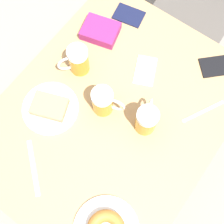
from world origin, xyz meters
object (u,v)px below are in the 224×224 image
at_px(beer_mug_center, 78,60).
at_px(fork, 203,112).
at_px(napkin_folded, 146,71).
at_px(knife, 34,168).
at_px(passport_near_edge, 216,66).
at_px(plate_with_cake, 50,107).
at_px(passport_far_edge, 129,15).
at_px(blue_pouch, 100,31).
at_px(beer_mug_right, 104,101).
at_px(beer_mug_left, 147,120).

distance_m(beer_mug_center, fork, 0.53).
bearing_deg(napkin_folded, knife, -101.03).
distance_m(beer_mug_center, passport_near_edge, 0.56).
bearing_deg(plate_with_cake, passport_far_edge, 90.23).
xyz_separation_m(passport_far_edge, blue_pouch, (-0.04, -0.15, 0.02)).
xyz_separation_m(beer_mug_center, passport_far_edge, (0.02, 0.33, -0.06)).
relative_size(knife, passport_far_edge, 1.22).
xyz_separation_m(plate_with_cake, beer_mug_right, (0.17, 0.13, 0.05)).
bearing_deg(plate_with_cake, fork, 34.92).
distance_m(knife, passport_near_edge, 0.82).
height_order(napkin_folded, knife, napkin_folded).
bearing_deg(passport_far_edge, napkin_folded, -40.67).
bearing_deg(beer_mug_center, passport_near_edge, 36.87).
distance_m(knife, passport_far_edge, 0.75).
height_order(napkin_folded, fork, same).
relative_size(plate_with_cake, beer_mug_left, 1.67).
distance_m(napkin_folded, passport_far_edge, 0.28).
bearing_deg(beer_mug_right, passport_far_edge, 112.50).
relative_size(napkin_folded, fork, 0.88).
bearing_deg(napkin_folded, fork, -2.77).
bearing_deg(fork, passport_far_edge, 158.38).
distance_m(beer_mug_left, beer_mug_center, 0.35).
bearing_deg(blue_pouch, plate_with_cake, -83.08).
height_order(beer_mug_right, blue_pouch, beer_mug_right).
height_order(knife, passport_near_edge, passport_near_edge).
relative_size(beer_mug_right, blue_pouch, 0.76).
height_order(beer_mug_right, passport_far_edge, beer_mug_right).
distance_m(beer_mug_center, beer_mug_right, 0.20).
relative_size(beer_mug_center, blue_pouch, 0.76).
bearing_deg(beer_mug_right, napkin_folded, 79.38).
bearing_deg(plate_with_cake, passport_near_edge, 51.59).
height_order(plate_with_cake, blue_pouch, same).
bearing_deg(knife, passport_far_edge, 97.57).
bearing_deg(fork, beer_mug_right, -146.67).
xyz_separation_m(napkin_folded, passport_near_edge, (0.22, 0.19, 0.00)).
height_order(beer_mug_left, blue_pouch, beer_mug_left).
distance_m(plate_with_cake, blue_pouch, 0.39).
bearing_deg(beer_mug_center, plate_with_cake, -84.86).
xyz_separation_m(beer_mug_right, blue_pouch, (-0.21, 0.26, -0.04)).
height_order(fork, passport_far_edge, passport_far_edge).
distance_m(napkin_folded, blue_pouch, 0.26).
distance_m(beer_mug_left, passport_far_edge, 0.50).
bearing_deg(blue_pouch, napkin_folded, -7.63).
bearing_deg(beer_mug_center, knife, -74.57).
height_order(beer_mug_right, napkin_folded, beer_mug_right).
relative_size(knife, blue_pouch, 0.99).
relative_size(plate_with_cake, blue_pouch, 1.27).
bearing_deg(beer_mug_right, blue_pouch, 129.40).
xyz_separation_m(beer_mug_left, passport_near_edge, (0.09, 0.38, -0.06)).
relative_size(fork, blue_pouch, 0.99).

